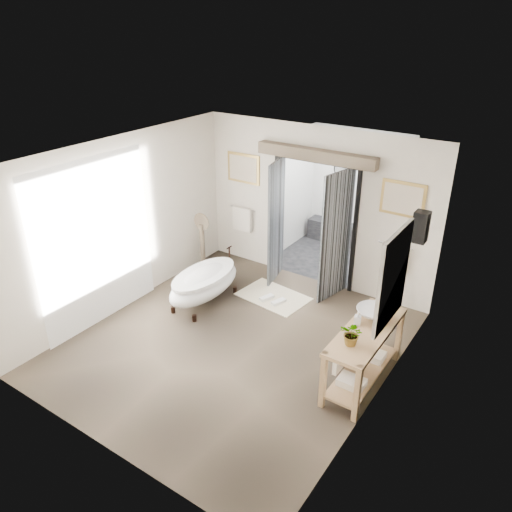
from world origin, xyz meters
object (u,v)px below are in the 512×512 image
Objects in this scene: basin at (373,313)px; vanity at (362,351)px; clawfoot_tub at (204,283)px; rug at (273,297)px.

vanity is at bearing -105.77° from basin.
clawfoot_tub is 1.00× the size of vanity.
vanity reaches higher than clawfoot_tub.
vanity is at bearing -29.84° from rug.
clawfoot_tub is 1.28m from rug.
clawfoot_tub is 3.12m from vanity.
basin is at bearing -2.35° from clawfoot_tub.
clawfoot_tub is at bearing -137.82° from rug.
clawfoot_tub reaches higher than rug.
rug is 2.54m from basin.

